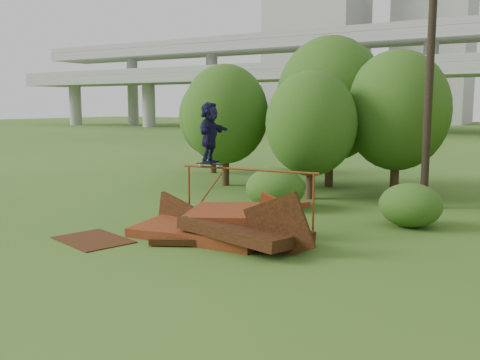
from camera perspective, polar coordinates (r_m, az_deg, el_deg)
The scene contains 16 objects.
ground at distance 13.65m, azimuth -1.47°, elevation -7.92°, with size 240.00×240.00×0.00m, color #2D5116.
scrap_pile at distance 15.07m, azimuth -1.87°, elevation -5.02°, with size 5.88×3.10×1.98m.
grind_rail at distance 15.50m, azimuth 0.82°, elevation -0.39°, with size 4.32×0.38×1.93m.
skateboard at distance 16.02m, azimuth -3.22°, elevation 1.73°, with size 0.85×0.29×0.09m.
skater at distance 15.95m, azimuth -3.25°, elevation 5.05°, with size 1.69×0.54×1.82m, color #151536.
flat_plate at distance 15.55m, azimuth -15.38°, elevation -6.17°, with size 2.15×1.53×0.03m, color #3B1E0C.
tree_0 at distance 24.83m, azimuth -1.59°, elevation 7.02°, with size 3.98×3.98×5.62m.
tree_1 at distance 24.82m, azimuth 9.65°, elevation 8.49°, with size 4.92×4.92×6.84m.
tree_2 at distance 21.43m, azimuth 7.61°, elevation 5.98°, with size 3.62×3.62×5.10m.
tree_3 at distance 23.24m, azimuth 16.42°, elevation 7.12°, with size 4.34×4.34×6.02m.
tree_6 at distance 29.57m, azimuth -2.89°, elevation 6.73°, with size 3.77×3.77×5.27m.
shrub_left at distance 19.45m, azimuth 3.78°, elevation -0.85°, with size 2.18×2.02×1.51m, color #1F4913.
shrub_right at distance 17.31m, azimuth 17.73°, elevation -2.57°, with size 1.93×1.77×1.36m, color #1F4913.
utility_pole at distance 20.37m, azimuth 19.58°, elevation 10.52°, with size 1.40×0.28×9.45m.
building_left at distance 116.06m, azimuth 8.26°, elevation 14.73°, with size 18.00×16.00×35.00m, color #9E9E99.
building_right at distance 115.85m, azimuth 19.95°, elevation 12.61°, with size 14.00×14.00×28.00m, color #9E9E99.
Camera 1 is at (7.07, -11.06, 3.74)m, focal length 40.00 mm.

